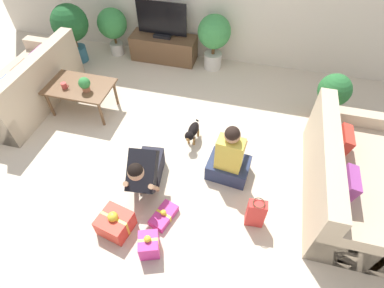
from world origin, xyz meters
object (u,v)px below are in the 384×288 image
potted_plant_back_right (214,36)px  potted_plant_corner_right (332,95)px  tv_console (164,48)px  mug (64,86)px  person_sitting (229,159)px  gift_box_a (164,216)px  coffee_table (80,88)px  tv (162,22)px  gift_box_b (115,223)px  gift_bag_a (256,213)px  dog (192,132)px  person_kneeling (145,169)px  tabletop_plant (85,84)px  potted_plant_back_left (113,26)px  sofa_right (345,179)px  sofa_left (27,87)px  gift_box_c (149,245)px  potted_plant_corner_left (71,26)px

potted_plant_back_right → potted_plant_corner_right: 2.20m
tv_console → potted_plant_back_right: potted_plant_back_right is taller
tv_console → mug: mug is taller
person_sitting → gift_box_a: (-0.61, -0.81, -0.27)m
coffee_table → tv: size_ratio=1.07×
gift_box_b → gift_bag_a: gift_bag_a is taller
potted_plant_corner_right → mug: 3.91m
dog → mug: 2.03m
person_kneeling → tabletop_plant: size_ratio=3.60×
potted_plant_corner_right → gift_box_b: size_ratio=2.07×
potted_plant_back_right → potted_plant_back_left: bearing=180.0°
sofa_right → tv: (-3.05, 2.39, 0.45)m
sofa_left → sofa_right: (4.74, -0.62, -0.00)m
dog → gift_bag_a: gift_bag_a is taller
sofa_left → potted_plant_corner_right: sofa_left is taller
tv_console → person_sitting: 2.97m
sofa_left → tv_console: size_ratio=1.59×
gift_box_c → gift_box_a: bearing=86.0°
person_kneeling → person_sitting: (0.95, 0.42, -0.01)m
tv → potted_plant_corner_right: bearing=-20.2°
coffee_table → gift_box_a: size_ratio=2.47×
mug → gift_box_c: bearing=-43.3°
sofa_right → person_kneeling: (-2.34, -0.48, 0.03)m
potted_plant_corner_left → person_kneeling: size_ratio=1.33×
person_sitting → person_kneeling: bearing=29.3°
sofa_left → gift_box_c: bearing=55.0°
tv_console → gift_box_b: bearing=-80.9°
sofa_right → gift_box_c: bearing=122.3°
sofa_right → tabletop_plant: sofa_right is taller
potted_plant_back_left → gift_box_c: potted_plant_back_left is taller
person_kneeling → mug: (-1.64, 1.04, 0.18)m
potted_plant_corner_left → dog: 3.08m
gift_box_c → person_sitting: bearing=62.2°
person_sitting → dog: 0.76m
person_kneeling → sofa_left: bearing=148.2°
sofa_left → tabletop_plant: (1.11, -0.04, 0.29)m
tv → mug: (-0.93, -1.84, -0.23)m
potted_plant_corner_right → tabletop_plant: bearing=-168.0°
potted_plant_corner_left → mug: bearing=-65.7°
person_sitting → mug: (-2.59, 0.62, 0.19)m
sofa_left → coffee_table: size_ratio=1.98×
person_kneeling → person_sitting: person_sitting is taller
coffee_table → mug: 0.22m
potted_plant_back_right → dog: bearing=-86.8°
tabletop_plant → potted_plant_back_left: bearing=101.8°
tv_console → potted_plant_back_left: bearing=-177.0°
sofa_right → tabletop_plant: 3.69m
sofa_left → tv_console: sofa_left is taller
potted_plant_back_left → gift_bag_a: (3.03, -3.01, -0.37)m
sofa_right → potted_plant_back_left: 4.65m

